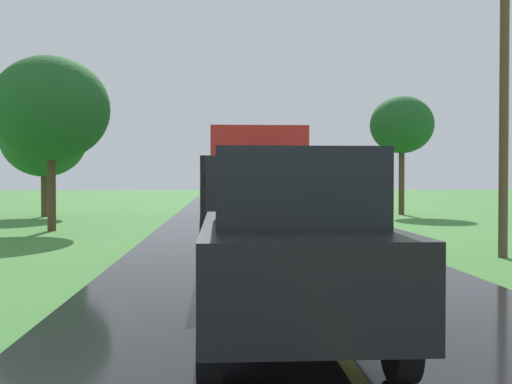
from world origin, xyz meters
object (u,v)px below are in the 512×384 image
(banana_truck_near, at_px, (261,191))
(utility_pole_roadside, at_px, (504,103))
(banana_truck_far, at_px, (240,185))
(roadside_tree_near_left, at_px, (44,139))
(roadside_tree_far_left, at_px, (402,125))
(following_car, at_px, (289,245))
(roadside_tree_mid_right, at_px, (51,109))

(banana_truck_near, relative_size, utility_pole_roadside, 0.94)
(banana_truck_near, height_order, banana_truck_far, same)
(banana_truck_far, bearing_deg, banana_truck_near, -90.26)
(banana_truck_far, xyz_separation_m, roadside_tree_near_left, (-9.01, 0.71, 2.12))
(roadside_tree_far_left, bearing_deg, banana_truck_far, -169.41)
(banana_truck_near, bearing_deg, roadside_tree_far_left, 64.50)
(banana_truck_far, relative_size, utility_pole_roadside, 0.94)
(banana_truck_near, xyz_separation_m, banana_truck_far, (0.07, 15.40, 0.00))
(banana_truck_near, xyz_separation_m, following_car, (-0.17, -6.81, -0.41))
(roadside_tree_near_left, bearing_deg, following_car, -69.08)
(banana_truck_far, bearing_deg, roadside_tree_near_left, 175.51)
(banana_truck_near, bearing_deg, utility_pole_roadside, 3.52)
(utility_pole_roadside, height_order, roadside_tree_near_left, utility_pole_roadside)
(roadside_tree_far_left, bearing_deg, roadside_tree_mid_right, -148.80)
(banana_truck_near, bearing_deg, roadside_tree_mid_right, 128.62)
(roadside_tree_mid_right, bearing_deg, following_car, -67.11)
(utility_pole_roadside, bearing_deg, roadside_tree_near_left, 132.22)
(utility_pole_roadside, distance_m, following_car, 9.34)
(roadside_tree_near_left, height_order, following_car, roadside_tree_near_left)
(roadside_tree_mid_right, distance_m, following_car, 16.46)
(banana_truck_near, distance_m, roadside_tree_mid_right, 10.68)
(banana_truck_far, height_order, roadside_tree_mid_right, roadside_tree_mid_right)
(banana_truck_near, xyz_separation_m, roadside_tree_near_left, (-8.93, 16.10, 2.12))
(utility_pole_roadside, bearing_deg, roadside_tree_far_left, 80.82)
(roadside_tree_near_left, xyz_separation_m, roadside_tree_far_left, (16.99, 0.79, 0.78))
(roadside_tree_near_left, bearing_deg, banana_truck_far, -4.49)
(roadside_tree_mid_right, distance_m, roadside_tree_far_left, 16.98)
(banana_truck_far, distance_m, utility_pole_roadside, 16.09)
(banana_truck_near, height_order, roadside_tree_far_left, roadside_tree_far_left)
(utility_pole_roadside, height_order, following_car, utility_pole_roadside)
(utility_pole_roadside, relative_size, following_car, 1.51)
(banana_truck_near, distance_m, following_car, 6.82)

